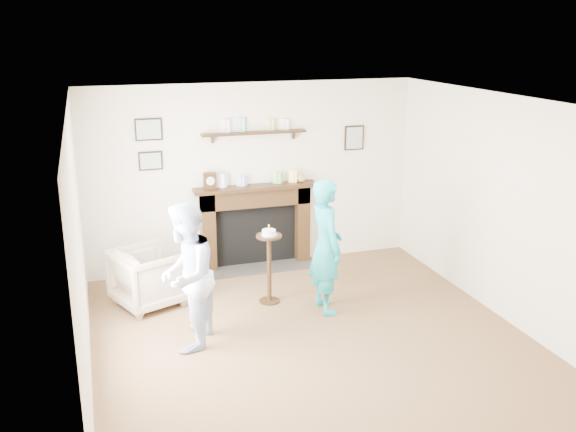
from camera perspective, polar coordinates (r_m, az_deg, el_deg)
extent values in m
plane|color=brown|center=(6.84, 2.47, -11.32)|extent=(5.00, 5.00, 0.00)
cube|color=beige|center=(8.66, -3.10, 3.55)|extent=(4.50, 0.04, 2.50)
cube|color=beige|center=(6.00, -18.05, -3.24)|extent=(0.04, 5.00, 2.50)
cube|color=beige|center=(7.41, 19.17, 0.38)|extent=(0.04, 5.00, 2.50)
cube|color=silver|center=(6.09, 2.76, 9.96)|extent=(4.50, 5.00, 0.04)
cube|color=black|center=(8.62, -7.11, -1.46)|extent=(0.18, 0.20, 1.10)
cube|color=black|center=(8.93, 1.23, -0.67)|extent=(0.18, 0.20, 1.10)
cube|color=black|center=(8.63, -2.90, 1.66)|extent=(1.50, 0.20, 0.24)
cube|color=black|center=(8.85, -2.97, -1.67)|extent=(1.14, 0.06, 0.86)
cube|color=#312F2C|center=(8.82, -2.61, -4.60)|extent=(1.60, 0.44, 0.03)
cube|color=black|center=(8.57, -2.86, 2.55)|extent=(1.68, 0.26, 0.05)
cube|color=black|center=(8.47, -3.03, 7.39)|extent=(1.40, 0.15, 0.03)
cube|color=black|center=(8.29, -12.29, 7.53)|extent=(0.34, 0.03, 0.28)
cube|color=black|center=(8.36, -12.13, 4.82)|extent=(0.30, 0.03, 0.24)
cube|color=black|center=(9.02, 5.89, 6.93)|extent=(0.28, 0.03, 0.34)
cube|color=black|center=(8.40, -6.97, 3.11)|extent=(0.16, 0.09, 0.22)
cylinder|color=beige|center=(8.36, -6.91, 3.11)|extent=(0.11, 0.01, 0.11)
sphere|color=green|center=(8.73, 1.20, 3.40)|extent=(0.12, 0.12, 0.12)
imported|color=#BCAE8B|center=(7.91, -12.09, -7.66)|extent=(0.99, 0.98, 0.69)
imported|color=silver|center=(6.89, -8.75, -11.29)|extent=(0.84, 0.92, 1.55)
imported|color=#1FB297|center=(7.62, 3.29, -8.30)|extent=(0.39, 0.58, 1.57)
cylinder|color=black|center=(7.81, -1.66, -7.55)|extent=(0.25, 0.25, 0.02)
cylinder|color=black|center=(7.65, -1.68, -4.74)|extent=(0.05, 0.05, 0.80)
cylinder|color=black|center=(7.51, -1.71, -1.79)|extent=(0.30, 0.30, 0.03)
cylinder|color=silver|center=(7.50, -1.71, -1.68)|extent=(0.21, 0.21, 0.01)
cylinder|color=white|center=(7.49, -1.71, -1.45)|extent=(0.16, 0.16, 0.06)
cylinder|color=#FFDBA1|center=(7.48, -1.71, -1.08)|extent=(0.01, 0.01, 0.04)
sphere|color=orange|center=(7.47, -1.72, -0.85)|extent=(0.02, 0.02, 0.02)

